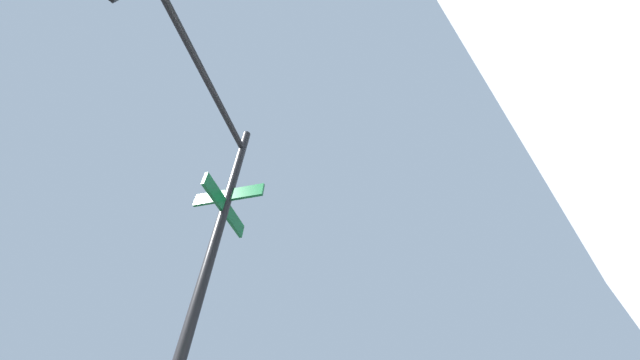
% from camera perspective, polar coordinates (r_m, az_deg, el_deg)
% --- Properties ---
extents(traffic_signal_near, '(2.83, 1.97, 5.51)m').
position_cam_1_polar(traffic_signal_near, '(3.53, -25.61, 7.73)').
color(traffic_signal_near, black).
rests_on(traffic_signal_near, ground_plane).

